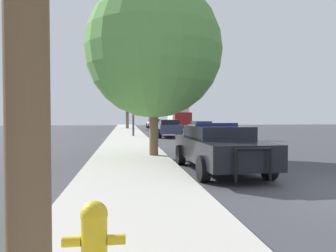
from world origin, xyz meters
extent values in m
cube|color=#BCB7AD|center=(-5.10, 0.00, 0.07)|extent=(3.00, 110.00, 0.13)
cube|color=black|center=(-2.42, 3.18, 0.68)|extent=(1.98, 4.94, 0.66)
cube|color=black|center=(-2.43, 3.42, 1.21)|extent=(1.66, 2.58, 0.39)
cylinder|color=black|center=(-1.47, 1.69, 0.35)|extent=(0.26, 0.70, 0.69)
cylinder|color=black|center=(-3.30, 1.64, 0.35)|extent=(0.26, 0.70, 0.69)
cylinder|color=black|center=(-1.55, 4.72, 0.35)|extent=(0.26, 0.70, 0.69)
cylinder|color=black|center=(-3.37, 4.67, 0.35)|extent=(0.26, 0.70, 0.69)
cylinder|color=black|center=(-1.94, 0.63, 0.58)|extent=(0.07, 0.07, 0.79)
cylinder|color=black|center=(-2.78, 0.60, 0.58)|extent=(0.07, 0.07, 0.79)
cylinder|color=black|center=(-2.36, 0.61, 0.94)|extent=(0.88, 0.09, 0.07)
cube|color=navy|center=(-2.43, 3.42, 1.45)|extent=(1.34, 0.23, 0.09)
cube|color=navy|center=(-1.49, 3.20, 0.71)|extent=(0.10, 3.52, 0.19)
cylinder|color=gold|center=(-5.61, -3.33, 0.42)|extent=(0.26, 0.26, 0.57)
sphere|color=gold|center=(-5.61, -3.33, 0.74)|extent=(0.27, 0.27, 0.27)
cylinder|color=gold|center=(-5.83, -3.33, 0.47)|extent=(0.18, 0.10, 0.10)
cylinder|color=gold|center=(-5.40, -3.33, 0.47)|extent=(0.18, 0.10, 0.10)
cylinder|color=#424247|center=(-4.65, 19.60, 2.67)|extent=(0.16, 0.16, 5.07)
cylinder|color=#424247|center=(-2.66, 19.60, 5.05)|extent=(3.97, 0.11, 0.11)
cube|color=black|center=(-0.68, 19.60, 4.60)|extent=(0.30, 0.24, 0.90)
sphere|color=red|center=(-0.68, 19.47, 4.90)|extent=(0.20, 0.20, 0.20)
sphere|color=orange|center=(-0.68, 19.47, 4.60)|extent=(0.20, 0.20, 0.20)
sphere|color=green|center=(-0.68, 19.47, 4.30)|extent=(0.20, 0.20, 0.20)
cube|color=#B7B7BC|center=(2.06, 24.29, 0.59)|extent=(1.95, 4.25, 0.51)
cube|color=black|center=(2.05, 24.50, 1.02)|extent=(1.62, 2.23, 0.37)
cylinder|color=black|center=(2.99, 23.02, 0.33)|extent=(0.26, 0.67, 0.66)
cylinder|color=black|center=(1.22, 22.96, 0.33)|extent=(0.26, 0.67, 0.66)
cylinder|color=black|center=(2.90, 25.62, 0.33)|extent=(0.26, 0.67, 0.66)
cylinder|color=black|center=(1.13, 25.56, 0.33)|extent=(0.26, 0.67, 0.66)
cube|color=#333856|center=(-1.76, 19.74, 0.70)|extent=(1.91, 4.74, 0.68)
cube|color=black|center=(-1.77, 19.50, 1.23)|extent=(1.56, 2.49, 0.38)
cylinder|color=black|center=(-2.50, 21.22, 0.36)|extent=(0.28, 0.72, 0.71)
cylinder|color=black|center=(-0.86, 21.14, 0.36)|extent=(0.28, 0.72, 0.71)
cylinder|color=black|center=(-2.65, 18.34, 0.36)|extent=(0.28, 0.72, 0.71)
cylinder|color=black|center=(-1.01, 18.25, 0.36)|extent=(0.28, 0.72, 0.71)
cube|color=silver|center=(-1.24, 38.90, 0.64)|extent=(1.87, 4.51, 0.58)
cube|color=black|center=(-1.24, 38.67, 1.11)|extent=(1.59, 2.36, 0.36)
cylinder|color=black|center=(-2.15, 40.27, 0.35)|extent=(0.25, 0.69, 0.69)
cylinder|color=black|center=(-0.38, 40.30, 0.35)|extent=(0.25, 0.69, 0.69)
cylinder|color=black|center=(-2.10, 37.49, 0.35)|extent=(0.25, 0.69, 0.69)
cylinder|color=black|center=(-0.34, 37.52, 0.35)|extent=(0.25, 0.69, 0.69)
cube|color=maroon|center=(2.62, 38.32, 1.33)|extent=(2.41, 1.96, 1.72)
cube|color=white|center=(2.58, 41.77, 1.85)|extent=(2.45, 4.99, 2.76)
cylinder|color=black|center=(3.79, 38.53, 0.47)|extent=(0.29, 0.94, 0.94)
cylinder|color=black|center=(1.45, 38.50, 0.47)|extent=(0.29, 0.94, 0.94)
cylinder|color=black|center=(3.73, 42.71, 0.47)|extent=(0.29, 0.94, 0.94)
cylinder|color=black|center=(1.40, 42.68, 0.47)|extent=(0.29, 0.94, 0.94)
cylinder|color=brown|center=(-5.00, 35.71, 1.83)|extent=(0.38, 0.38, 3.41)
sphere|color=#4C8E38|center=(-5.00, 35.71, 4.87)|extent=(4.83, 4.83, 4.83)
cylinder|color=brown|center=(-4.15, 6.53, 1.50)|extent=(0.36, 0.36, 2.74)
sphere|color=#5B9947|center=(-4.15, 6.53, 4.37)|extent=(5.47, 5.47, 5.47)
camera|label=1|loc=(-5.31, -6.61, 1.71)|focal=35.00mm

